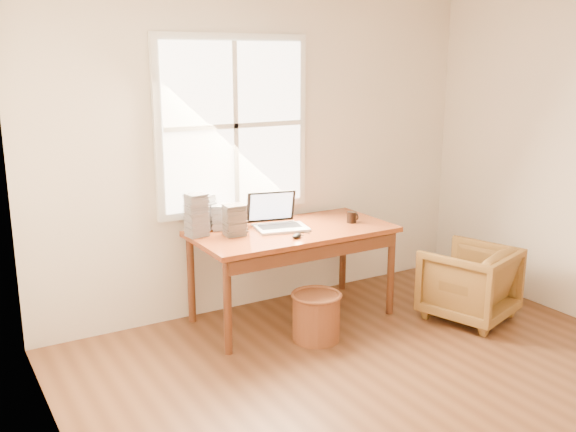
# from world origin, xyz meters

# --- Properties ---
(room_shell) EXTENTS (4.04, 4.54, 2.64)m
(room_shell) POSITION_xyz_m (-0.02, 0.16, 1.32)
(room_shell) COLOR brown
(room_shell) RESTS_ON ground
(desk) EXTENTS (1.60, 0.80, 0.04)m
(desk) POSITION_xyz_m (0.00, 1.80, 0.73)
(desk) COLOR brown
(desk) RESTS_ON room_shell
(armchair) EXTENTS (0.81, 0.83, 0.60)m
(armchair) POSITION_xyz_m (1.23, 1.07, 0.30)
(armchair) COLOR brown
(armchair) RESTS_ON room_shell
(wicker_stool) EXTENTS (0.44, 0.44, 0.36)m
(wicker_stool) POSITION_xyz_m (-0.07, 1.34, 0.18)
(wicker_stool) COLOR brown
(wicker_stool) RESTS_ON room_shell
(laptop) EXTENTS (0.47, 0.49, 0.29)m
(laptop) POSITION_xyz_m (-0.08, 1.83, 0.90)
(laptop) COLOR silver
(laptop) RESTS_ON desk
(mouse) EXTENTS (0.11, 0.09, 0.03)m
(mouse) POSITION_xyz_m (-0.11, 1.56, 0.77)
(mouse) COLOR black
(mouse) RESTS_ON desk
(coffee_mug) EXTENTS (0.10, 0.10, 0.09)m
(coffee_mug) POSITION_xyz_m (0.53, 1.73, 0.80)
(coffee_mug) COLOR black
(coffee_mug) RESTS_ON desk
(cd_stack_a) EXTENTS (0.18, 0.17, 0.28)m
(cd_stack_a) POSITION_xyz_m (-0.60, 2.15, 0.89)
(cd_stack_a) COLOR silver
(cd_stack_a) RESTS_ON desk
(cd_stack_b) EXTENTS (0.17, 0.15, 0.24)m
(cd_stack_b) POSITION_xyz_m (-0.47, 1.87, 0.87)
(cd_stack_b) COLOR #28282D
(cd_stack_b) RESTS_ON desk
(cd_stack_c) EXTENTS (0.16, 0.14, 0.33)m
(cd_stack_c) POSITION_xyz_m (-0.73, 2.00, 0.92)
(cd_stack_c) COLOR #A3A2AF
(cd_stack_c) RESTS_ON desk
(cd_stack_d) EXTENTS (0.20, 0.18, 0.20)m
(cd_stack_d) POSITION_xyz_m (-0.49, 2.09, 0.85)
(cd_stack_d) COLOR silver
(cd_stack_d) RESTS_ON desk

